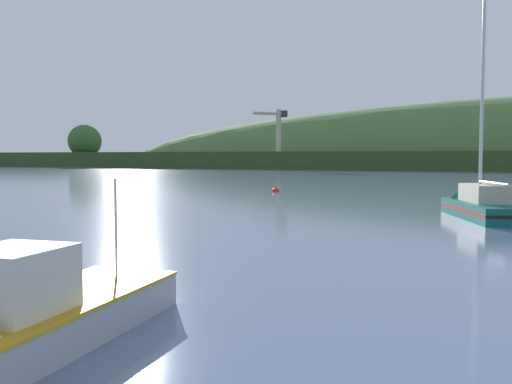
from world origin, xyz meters
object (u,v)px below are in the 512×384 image
object	(u,v)px
fishing_boat_moored	(39,325)
mooring_buoy_far_upstream	(276,192)
sailboat_midwater_white	(480,210)
dockside_crane	(278,142)

from	to	relation	value
fishing_boat_moored	mooring_buoy_far_upstream	xyz separation A→B (m)	(-17.13, 44.35, -0.39)
sailboat_midwater_white	fishing_boat_moored	size ratio (longest dim) A/B	2.21
fishing_boat_moored	dockside_crane	bearing A→B (deg)	-166.06
dockside_crane	mooring_buoy_far_upstream	xyz separation A→B (m)	(45.95, -93.63, -7.67)
dockside_crane	fishing_boat_moored	size ratio (longest dim) A/B	2.53
sailboat_midwater_white	mooring_buoy_far_upstream	size ratio (longest dim) A/B	16.87
mooring_buoy_far_upstream	fishing_boat_moored	bearing A→B (deg)	-68.88
sailboat_midwater_white	fishing_boat_moored	xyz separation A→B (m)	(-4.30, -28.48, 0.01)
sailboat_midwater_white	dockside_crane	bearing A→B (deg)	6.38
dockside_crane	sailboat_midwater_white	size ratio (longest dim) A/B	1.15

